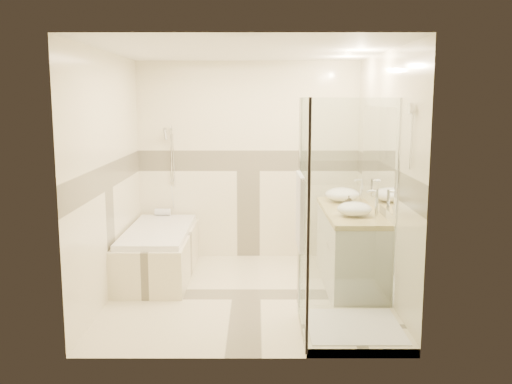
{
  "coord_description": "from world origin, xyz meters",
  "views": [
    {
      "loc": [
        0.11,
        -5.73,
        2.02
      ],
      "look_at": [
        0.1,
        0.25,
        1.05
      ],
      "focal_mm": 40.0,
      "sensor_mm": 36.0,
      "label": 1
    }
  ],
  "objects_px": {
    "vessel_sink_far": "(354,209)",
    "amenity_bottle_b": "(350,204)",
    "vanity": "(350,248)",
    "shower_enclosure": "(340,276)",
    "vessel_sink_near": "(342,195)",
    "bathtub": "(159,250)",
    "amenity_bottle_a": "(349,202)"
  },
  "relations": [
    {
      "from": "shower_enclosure",
      "to": "amenity_bottle_b",
      "type": "relative_size",
      "value": 15.32
    },
    {
      "from": "vessel_sink_far",
      "to": "amenity_bottle_b",
      "type": "xyz_separation_m",
      "value": [
        0.0,
        0.27,
        -0.0
      ]
    },
    {
      "from": "vanity",
      "to": "shower_enclosure",
      "type": "height_order",
      "value": "shower_enclosure"
    },
    {
      "from": "vanity",
      "to": "vessel_sink_far",
      "type": "xyz_separation_m",
      "value": [
        -0.02,
        -0.33,
        0.49
      ]
    },
    {
      "from": "vessel_sink_far",
      "to": "bathtub",
      "type": "bearing_deg",
      "value": 162.31
    },
    {
      "from": "vanity",
      "to": "vessel_sink_far",
      "type": "relative_size",
      "value": 4.56
    },
    {
      "from": "bathtub",
      "to": "amenity_bottle_b",
      "type": "height_order",
      "value": "amenity_bottle_b"
    },
    {
      "from": "vessel_sink_far",
      "to": "amenity_bottle_b",
      "type": "height_order",
      "value": "vessel_sink_far"
    },
    {
      "from": "shower_enclosure",
      "to": "amenity_bottle_a",
      "type": "relative_size",
      "value": 14.01
    },
    {
      "from": "bathtub",
      "to": "vanity",
      "type": "bearing_deg",
      "value": -9.25
    },
    {
      "from": "vessel_sink_far",
      "to": "amenity_bottle_a",
      "type": "bearing_deg",
      "value": 90.0
    },
    {
      "from": "vessel_sink_near",
      "to": "amenity_bottle_b",
      "type": "relative_size",
      "value": 3.01
    },
    {
      "from": "vessel_sink_far",
      "to": "vessel_sink_near",
      "type": "bearing_deg",
      "value": 90.0
    },
    {
      "from": "bathtub",
      "to": "amenity_bottle_b",
      "type": "xyz_separation_m",
      "value": [
        2.13,
        -0.41,
        0.61
      ]
    },
    {
      "from": "vessel_sink_far",
      "to": "amenity_bottle_b",
      "type": "bearing_deg",
      "value": 90.0
    },
    {
      "from": "bathtub",
      "to": "shower_enclosure",
      "type": "relative_size",
      "value": 0.83
    },
    {
      "from": "bathtub",
      "to": "vessel_sink_far",
      "type": "distance_m",
      "value": 2.32
    },
    {
      "from": "shower_enclosure",
      "to": "vessel_sink_near",
      "type": "distance_m",
      "value": 1.85
    },
    {
      "from": "amenity_bottle_a",
      "to": "shower_enclosure",
      "type": "bearing_deg",
      "value": -101.77
    },
    {
      "from": "shower_enclosure",
      "to": "amenity_bottle_a",
      "type": "height_order",
      "value": "shower_enclosure"
    },
    {
      "from": "amenity_bottle_a",
      "to": "vanity",
      "type": "bearing_deg",
      "value": -62.67
    },
    {
      "from": "vessel_sink_far",
      "to": "vanity",
      "type": "bearing_deg",
      "value": 86.53
    },
    {
      "from": "vessel_sink_near",
      "to": "amenity_bottle_b",
      "type": "distance_m",
      "value": 0.56
    },
    {
      "from": "vessel_sink_far",
      "to": "amenity_bottle_a",
      "type": "distance_m",
      "value": 0.37
    },
    {
      "from": "vanity",
      "to": "shower_enclosure",
      "type": "relative_size",
      "value": 0.79
    },
    {
      "from": "vanity",
      "to": "vessel_sink_far",
      "type": "bearing_deg",
      "value": -93.47
    },
    {
      "from": "amenity_bottle_a",
      "to": "vessel_sink_far",
      "type": "bearing_deg",
      "value": -90.0
    },
    {
      "from": "bathtub",
      "to": "vessel_sink_near",
      "type": "xyz_separation_m",
      "value": [
        2.13,
        0.16,
        0.62
      ]
    },
    {
      "from": "shower_enclosure",
      "to": "amenity_bottle_b",
      "type": "distance_m",
      "value": 1.31
    },
    {
      "from": "bathtub",
      "to": "vessel_sink_near",
      "type": "distance_m",
      "value": 2.22
    },
    {
      "from": "vanity",
      "to": "vessel_sink_near",
      "type": "bearing_deg",
      "value": 92.26
    },
    {
      "from": "shower_enclosure",
      "to": "vessel_sink_near",
      "type": "xyz_separation_m",
      "value": [
        0.27,
        1.78,
        0.42
      ]
    }
  ]
}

